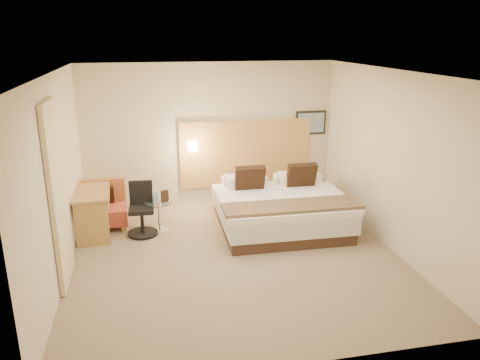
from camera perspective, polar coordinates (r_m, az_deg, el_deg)
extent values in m
cube|color=#806D56|center=(7.12, -0.55, -9.30)|extent=(4.80, 5.00, 0.02)
cube|color=white|center=(6.37, -0.62, 13.10)|extent=(4.80, 5.00, 0.02)
cube|color=beige|center=(9.02, -3.69, 5.62)|extent=(4.80, 0.02, 2.70)
cube|color=beige|center=(4.33, 5.93, -7.82)|extent=(4.80, 0.02, 2.70)
cube|color=beige|center=(6.61, -21.54, 0.00)|extent=(0.02, 5.00, 2.70)
cube|color=beige|center=(7.45, 17.93, 2.26)|extent=(0.02, 5.00, 2.70)
cube|color=tan|center=(9.19, 0.72, 3.32)|extent=(2.60, 0.04, 1.30)
cube|color=black|center=(9.45, 8.62, 6.93)|extent=(0.62, 0.03, 0.47)
cube|color=gray|center=(9.44, 8.66, 6.91)|extent=(0.54, 0.01, 0.39)
cylinder|color=white|center=(8.94, -5.81, 4.14)|extent=(0.02, 0.12, 0.02)
cube|color=beige|center=(8.88, -5.77, 4.05)|extent=(0.15, 0.15, 0.15)
cube|color=beige|center=(6.40, -21.32, -1.74)|extent=(0.06, 0.90, 2.42)
cylinder|color=#84B5CD|center=(7.85, -10.43, -2.08)|extent=(0.07, 0.07, 0.19)
cylinder|color=#9CC5F1|center=(7.91, -10.23, -1.91)|extent=(0.07, 0.07, 0.19)
cube|color=#352415|center=(7.85, -9.15, -1.94)|extent=(0.13, 0.08, 0.20)
cube|color=#3A271D|center=(8.15, 4.79, -4.98)|extent=(2.03, 2.03, 0.19)
cube|color=silver|center=(8.06, 4.83, -3.35)|extent=(2.10, 2.10, 0.31)
cube|color=white|center=(7.73, 5.44, -2.66)|extent=(2.15, 1.52, 0.10)
cube|color=white|center=(8.57, 0.32, -0.25)|extent=(0.73, 0.40, 0.19)
cube|color=white|center=(8.81, 6.66, 0.11)|extent=(0.73, 0.40, 0.19)
cube|color=white|center=(8.29, 0.68, -0.13)|extent=(0.73, 0.40, 0.19)
cube|color=white|center=(8.53, 7.21, 0.25)|extent=(0.73, 0.40, 0.19)
cube|color=black|center=(8.08, 1.19, 0.01)|extent=(0.52, 0.29, 0.53)
cube|color=black|center=(8.31, 7.46, 0.37)|extent=(0.52, 0.29, 0.53)
cube|color=#B55C25|center=(7.33, 6.35, -3.18)|extent=(2.17, 0.60, 0.05)
cube|color=tan|center=(8.21, -18.11, -6.03)|extent=(0.08, 0.08, 0.09)
cube|color=tan|center=(8.18, -13.98, -5.72)|extent=(0.08, 0.08, 0.09)
cube|color=tan|center=(8.68, -17.98, -4.70)|extent=(0.08, 0.08, 0.09)
cube|color=#AB6F50|center=(8.66, -14.08, -4.41)|extent=(0.08, 0.08, 0.09)
cube|color=#BD4832|center=(8.36, -16.14, -4.03)|extent=(0.77, 0.69, 0.28)
cube|color=#AD5D2E|center=(8.50, -16.32, -1.25)|extent=(0.74, 0.15, 0.41)
cube|color=black|center=(8.43, -16.29, -1.88)|extent=(0.36, 0.19, 0.36)
cylinder|color=white|center=(8.08, -9.74, -6.02)|extent=(0.39, 0.39, 0.02)
cylinder|color=silver|center=(7.99, -9.83, -4.38)|extent=(0.05, 0.05, 0.48)
cylinder|color=silver|center=(7.90, -9.93, -2.69)|extent=(0.58, 0.58, 0.01)
cube|color=#A47840|center=(8.03, -17.66, -1.21)|extent=(0.61, 1.24, 0.04)
cube|color=#A27F3F|center=(7.63, -17.59, -5.23)|extent=(0.51, 0.06, 0.72)
cube|color=tan|center=(8.69, -17.27, -2.42)|extent=(0.51, 0.06, 0.72)
cube|color=tan|center=(8.05, -17.25, -1.73)|extent=(0.51, 1.15, 0.10)
cylinder|color=black|center=(7.97, -11.74, -6.34)|extent=(0.52, 0.52, 0.04)
cylinder|color=black|center=(7.89, -11.83, -4.95)|extent=(0.06, 0.06, 0.38)
cube|color=black|center=(7.81, -11.93, -3.53)|extent=(0.42, 0.42, 0.07)
cube|color=black|center=(7.90, -11.98, -1.45)|extent=(0.38, 0.07, 0.40)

